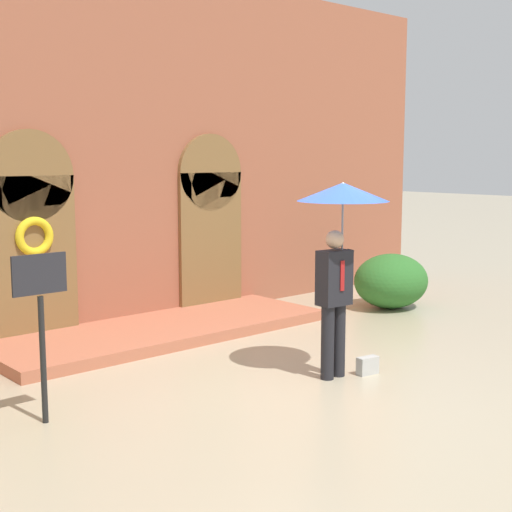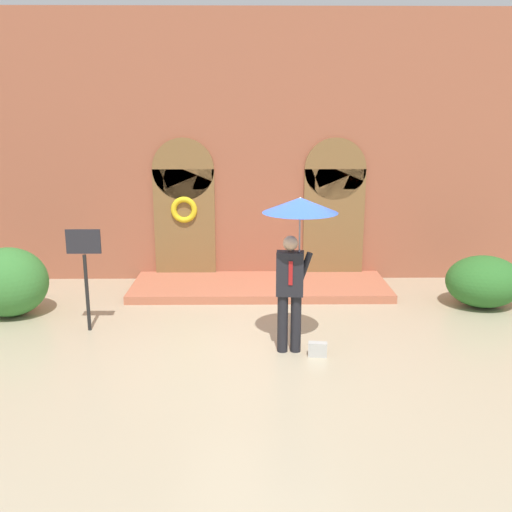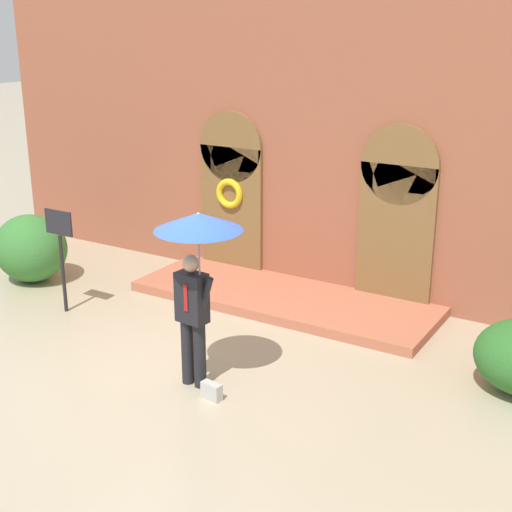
# 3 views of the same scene
# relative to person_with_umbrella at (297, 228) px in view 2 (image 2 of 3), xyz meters

# --- Properties ---
(ground_plane) EXTENTS (80.00, 80.00, 0.00)m
(ground_plane) POSITION_rel_person_with_umbrella_xyz_m (-0.48, 0.04, -1.91)
(ground_plane) COLOR tan
(building_facade) EXTENTS (14.00, 2.30, 5.60)m
(building_facade) POSITION_rel_person_with_umbrella_xyz_m (-0.48, 4.20, 0.77)
(building_facade) COLOR #9E563D
(building_facade) RESTS_ON ground
(person_with_umbrella) EXTENTS (1.10, 1.10, 2.36)m
(person_with_umbrella) POSITION_rel_person_with_umbrella_xyz_m (0.00, 0.00, 0.00)
(person_with_umbrella) COLOR black
(person_with_umbrella) RESTS_ON ground
(handbag) EXTENTS (0.29, 0.16, 0.22)m
(handbag) POSITION_rel_person_with_umbrella_xyz_m (0.32, -0.20, -1.80)
(handbag) COLOR #B7B7B2
(handbag) RESTS_ON ground
(sign_post) EXTENTS (0.56, 0.06, 1.72)m
(sign_post) POSITION_rel_person_with_umbrella_xyz_m (-3.38, 0.92, -0.75)
(sign_post) COLOR black
(sign_post) RESTS_ON ground
(shrub_left) EXTENTS (1.37, 1.24, 1.24)m
(shrub_left) POSITION_rel_person_with_umbrella_xyz_m (-4.98, 1.67, -1.29)
(shrub_left) COLOR #387A33
(shrub_left) RESTS_ON ground
(shrub_right) EXTENTS (1.40, 1.23, 0.96)m
(shrub_right) POSITION_rel_person_with_umbrella_xyz_m (3.68, 2.06, -1.43)
(shrub_right) COLOR #2D6B28
(shrub_right) RESTS_ON ground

